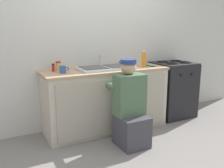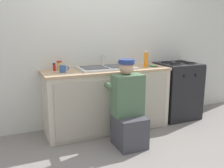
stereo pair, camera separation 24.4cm
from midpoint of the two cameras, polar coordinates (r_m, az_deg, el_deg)
The scene contains 13 objects.
ground_plane at distance 3.59m, azimuth 2.64°, elevation -11.70°, with size 12.00×12.00×0.00m, color gray.
back_wall at distance 3.87m, azimuth -1.43°, elevation 9.28°, with size 6.00×0.10×2.50m, color silver.
counter_cabinet at distance 3.68m, azimuth 0.73°, elevation -3.81°, with size 1.79×0.62×0.87m.
countertop at distance 3.59m, azimuth 0.69°, elevation 3.17°, with size 1.83×0.62×0.04m, color tan.
sink_double_basin at distance 3.58m, azimuth 0.67°, elevation 3.77°, with size 0.80×0.44×0.19m.
stove_range at distance 4.34m, azimuth 16.15°, elevation -1.39°, with size 0.64×0.62×0.93m.
plumber_person at distance 3.18m, azimuth 5.95°, elevation -6.12°, with size 0.42×0.61×1.10m.
water_glass at distance 3.96m, azimuth 9.87°, elevation 4.89°, with size 0.06×0.06×0.10m.
condiment_jar at distance 3.53m, azimuth -10.02°, elevation 4.17°, with size 0.07×0.07×0.13m.
soap_bottle_orange at distance 3.79m, azimuth 9.63°, elevation 5.52°, with size 0.06×0.06×0.25m.
spice_bottle_red at distance 3.49m, azimuth -11.13°, elevation 3.81°, with size 0.04×0.04×0.10m.
coffee_mug at distance 3.33m, azimuth -9.14°, elevation 3.42°, with size 0.13×0.08×0.09m.
cell_phone at distance 3.88m, azimuth 11.18°, elevation 4.02°, with size 0.07×0.14×0.01m.
Camera 2 is at (-1.33, -2.98, 1.49)m, focal length 40.00 mm.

